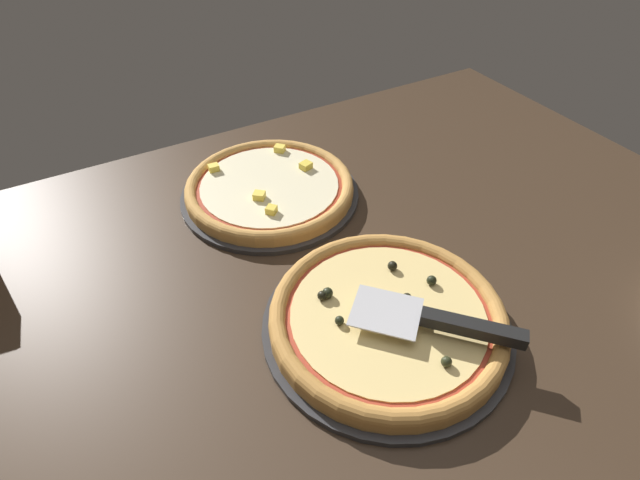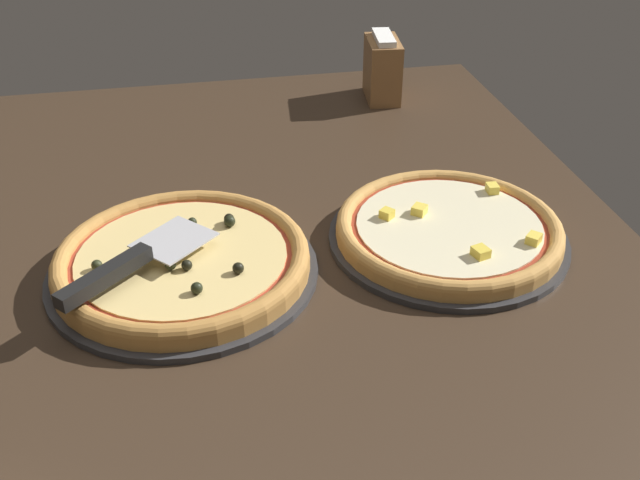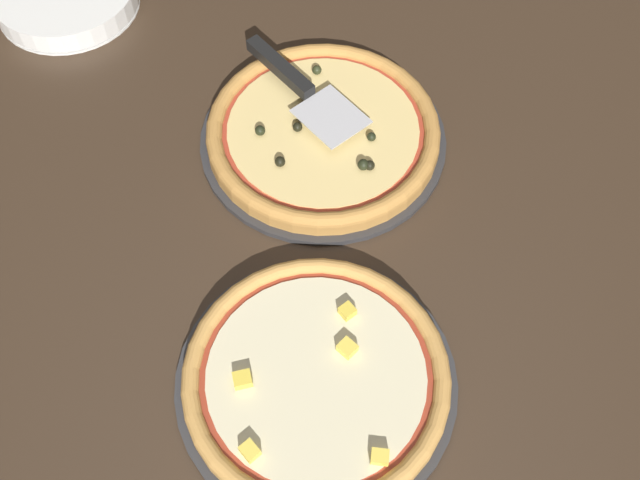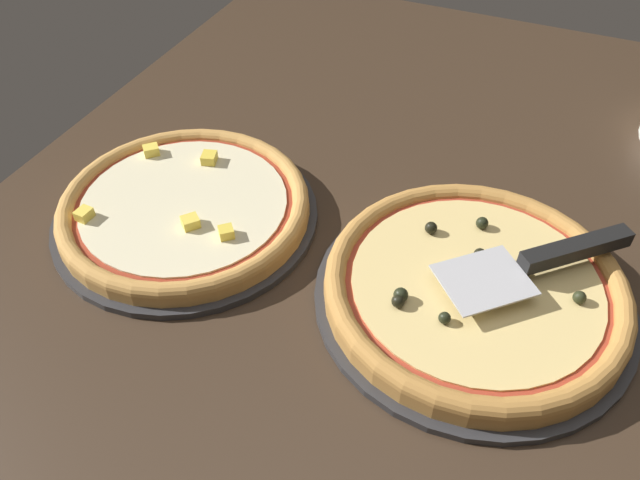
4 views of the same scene
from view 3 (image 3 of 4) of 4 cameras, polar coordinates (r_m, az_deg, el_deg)
ground_plane at (r=115.13cm, az=-0.99°, el=4.10°), size 154.95×123.70×3.60cm
pizza_pan_front at (r=117.71cm, az=0.23°, el=7.62°), size 38.30×38.30×1.00cm
pizza_front at (r=116.08cm, az=0.24°, el=8.28°), size 36.00×36.00×4.10cm
pizza_pan_back at (r=97.54cm, az=-0.29°, el=-10.78°), size 36.20×36.20×1.00cm
pizza_back at (r=95.79cm, az=-0.29°, el=-10.39°), size 34.02×34.02×3.43cm
serving_spatula at (r=118.98cm, az=-2.18°, el=12.21°), size 20.53×21.39×2.00cm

